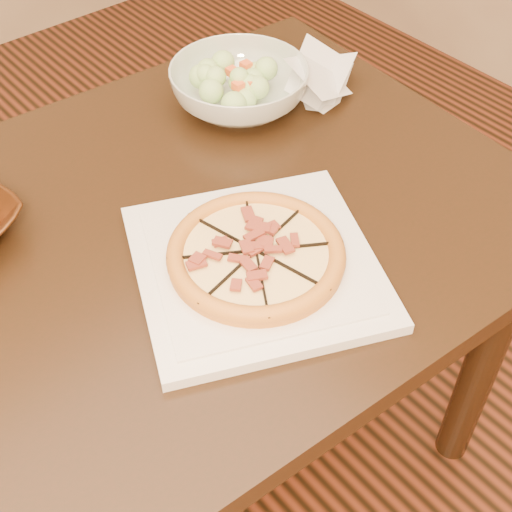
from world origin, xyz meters
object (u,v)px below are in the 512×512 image
object	(u,v)px
dining_table	(134,299)
salad_bowl	(239,87)
plate	(256,266)
pizza	(256,254)

from	to	relation	value
dining_table	salad_bowl	bearing A→B (deg)	26.52
dining_table	salad_bowl	xyz separation A→B (m)	(0.36, 0.18, 0.15)
plate	pizza	bearing A→B (deg)	152.22
dining_table	salad_bowl	size ratio (longest dim) A/B	5.37
pizza	dining_table	bearing A→B (deg)	126.94
dining_table	plate	size ratio (longest dim) A/B	3.05
pizza	salad_bowl	bearing A→B (deg)	54.35
dining_table	pizza	bearing A→B (deg)	-53.06
plate	salad_bowl	size ratio (longest dim) A/B	1.76
dining_table	plate	distance (m)	0.23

